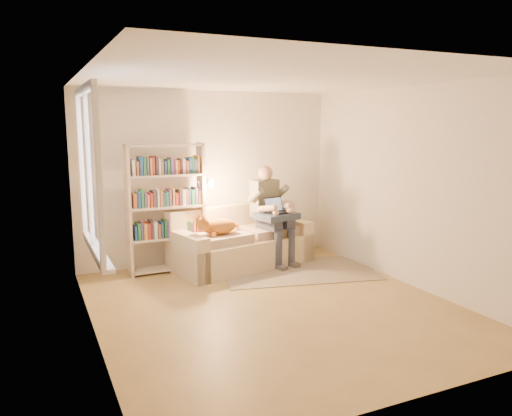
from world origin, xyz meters
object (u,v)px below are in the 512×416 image
laptop (276,209)px  bookshelf (166,202)px  cat (216,226)px  person (270,209)px  sofa (240,245)px

laptop → bookshelf: size_ratio=0.21×
bookshelf → cat: bearing=-33.3°
person → cat: size_ratio=2.00×
person → cat: person is taller
sofa → person: size_ratio=1.49×
laptop → bookshelf: bearing=155.8°
person → bookshelf: (-1.54, 0.22, 0.18)m
sofa → laptop: laptop is taller
person → bookshelf: size_ratio=0.81×
sofa → person: bearing=-19.2°
laptop → bookshelf: bookshelf is taller
laptop → sofa: bearing=147.9°
sofa → cat: bearing=-165.3°
bookshelf → person: bearing=-8.3°
cat → person: bearing=-1.4°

